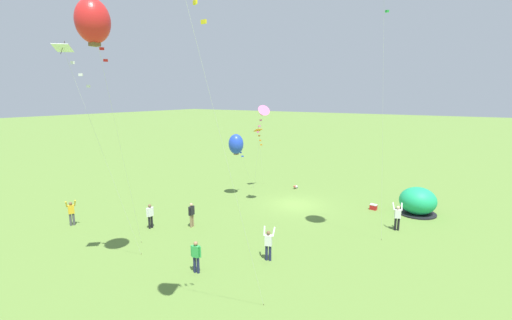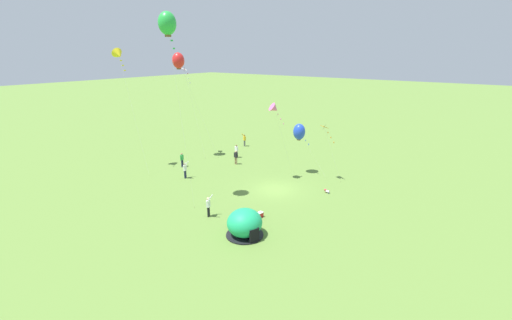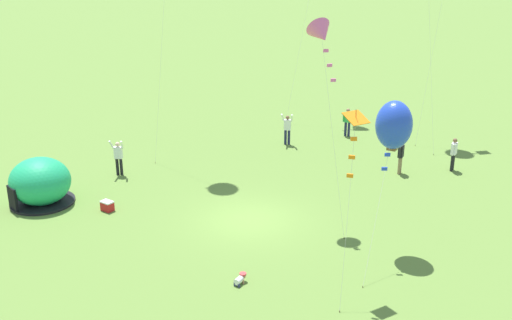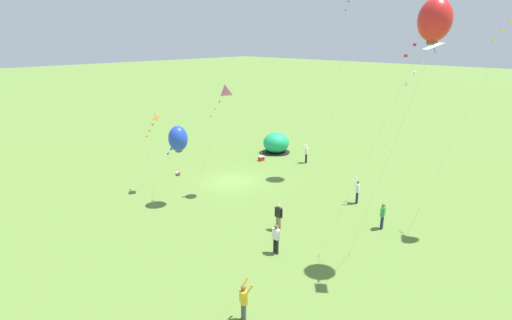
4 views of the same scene
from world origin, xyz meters
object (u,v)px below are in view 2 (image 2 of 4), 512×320
person_far_back (236,150)px  kite_orange (326,131)px  toddler_crawling (327,191)px  kite_pink (275,109)px  person_arms_raised (244,140)px  person_watching_sky (182,159)px  kite_blue (299,132)px  popup_tent (245,223)px  kite_red (178,61)px  person_with_toddler (185,169)px  kite_yellow (119,55)px  cooler_box (260,215)px  person_flying_kite (208,205)px  kite_green (167,23)px  kite_white (186,74)px  person_near_tent (236,157)px

person_far_back → kite_orange: kite_orange is taller
toddler_crawling → person_far_back: person_far_back is taller
kite_pink → person_arms_raised: bearing=50.7°
person_watching_sky → kite_blue: size_ratio=0.30×
person_arms_raised → kite_orange: 17.01m
popup_tent → kite_red: 24.47m
person_with_toddler → kite_red: kite_red is taller
kite_yellow → cooler_box: bearing=-93.9°
toddler_crawling → person_arms_raised: 19.41m
person_arms_raised → kite_yellow: bearing=163.2°
person_watching_sky → kite_red: kite_red is taller
person_far_back → kite_orange: bearing=-93.6°
kite_orange → person_far_back: bearing=86.4°
person_with_toddler → person_flying_kite: bearing=-121.6°
person_with_toddler → kite_orange: (8.41, -12.37, 4.40)m
kite_green → kite_pink: size_ratio=1.96×
kite_red → kite_pink: (-0.03, -13.93, -4.50)m
kite_white → kite_red: bearing=-165.1°
person_near_tent → kite_blue: kite_blue is taller
person_arms_raised → person_watching_sky: person_arms_raised is taller
person_far_back → kite_pink: size_ratio=0.21×
person_with_toddler → kite_red: (5.33, 5.96, 11.15)m
kite_red → kite_orange: bearing=-80.5°
person_arms_raised → kite_pink: size_ratio=0.23×
cooler_box → person_arms_raised: bearing=41.2°
cooler_box → toddler_crawling: 8.37m
cooler_box → toddler_crawling: bearing=-15.8°
person_flying_kite → person_with_toddler: size_ratio=1.00×
person_watching_sky → kite_red: 11.89m
person_watching_sky → kite_yellow: 13.30m
kite_white → kite_yellow: (-8.16, 1.39, 2.31)m
kite_green → person_with_toddler: bearing=42.3°
kite_pink → kite_red: bearing=89.9°
toddler_crawling → person_flying_kite: bearing=151.0°
kite_white → kite_pink: bearing=-95.7°
popup_tent → kite_orange: bearing=1.5°
cooler_box → kite_pink: size_ratio=0.07×
kite_red → kite_white: size_ratio=1.15×
kite_white → kite_green: size_ratio=0.70×
person_watching_sky → kite_yellow: kite_yellow is taller
toddler_crawling → person_near_tent: size_ratio=0.32×
person_arms_raised → kite_green: 24.46m
person_near_tent → person_arms_raised: size_ratio=0.91×
person_watching_sky → person_flying_kite: bearing=-123.3°
kite_pink → kite_green: bearing=157.2°
person_far_back → kite_white: size_ratio=0.15×
cooler_box → person_with_toddler: size_ratio=0.30×
person_near_tent → kite_green: bearing=-167.2°
toddler_crawling → person_far_back: 15.10m
popup_tent → toddler_crawling: (11.14, -1.47, -0.82)m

